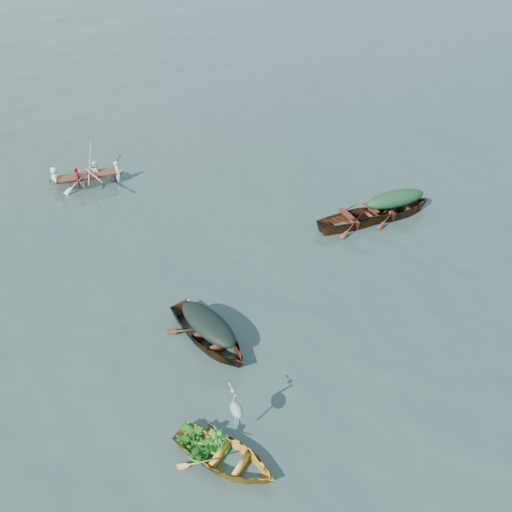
{
  "coord_description": "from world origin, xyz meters",
  "views": [
    {
      "loc": [
        -5.19,
        -8.35,
        8.93
      ],
      "look_at": [
        -0.51,
        2.06,
        0.5
      ],
      "focal_mm": 35.0,
      "sensor_mm": 36.0,
      "label": 1
    }
  ],
  "objects": [
    {
      "name": "yellow_dinghy",
      "position": [
        -3.53,
        -3.19,
        0.0
      ],
      "size": [
        2.53,
        2.85,
        0.69
      ],
      "primitive_type": "imported",
      "rotation": [
        0.0,
        0.0,
        0.63
      ],
      "color": "gold",
      "rests_on": "ground"
    },
    {
      "name": "oars",
      "position": [
        -4.1,
        9.34,
        0.46
      ],
      "size": [
        0.75,
        2.63,
        0.06
      ],
      "primitive_type": null,
      "rotation": [
        0.0,
        0.0,
        1.51
      ],
      "color": "#A57C3E",
      "rests_on": "rowed_boat"
    },
    {
      "name": "green_tarp_cover",
      "position": [
        4.9,
        2.87,
        0.72
      ],
      "size": [
        2.22,
        0.75,
        0.52
      ],
      "primitive_type": "ellipsoid",
      "rotation": [
        0.0,
        0.0,
        1.54
      ],
      "color": "#16371F",
      "rests_on": "green_tarp_boat"
    },
    {
      "name": "green_tarp_boat",
      "position": [
        4.9,
        2.87,
        0.0
      ],
      "size": [
        4.04,
        1.37,
        0.91
      ],
      "primitive_type": "imported",
      "rotation": [
        0.0,
        0.0,
        1.54
      ],
      "color": "#522413",
      "rests_on": "ground"
    },
    {
      "name": "dark_covered_boat",
      "position": [
        -2.72,
        -0.06,
        0.0
      ],
      "size": [
        2.25,
        3.75,
        0.87
      ],
      "primitive_type": "imported",
      "rotation": [
        0.0,
        0.0,
        0.28
      ],
      "color": "#42210F",
      "rests_on": "ground"
    },
    {
      "name": "thwart_benches",
      "position": [
        3.52,
        2.91,
        0.47
      ],
      "size": [
        1.98,
        0.77,
        0.04
      ],
      "primitive_type": null,
      "rotation": [
        0.0,
        0.0,
        1.55
      ],
      "color": "#41180F",
      "rests_on": "open_wooden_boat"
    },
    {
      "name": "dinghy_weeds",
      "position": [
        -3.83,
        -2.73,
        0.65
      ],
      "size": [
        1.1,
        1.14,
        0.6
      ],
      "primitive_type": "imported",
      "rotation": [
        0.0,
        0.0,
        0.63
      ],
      "color": "#1E641A",
      "rests_on": "yellow_dinghy"
    },
    {
      "name": "heron",
      "position": [
        -3.12,
        -2.83,
        0.81
      ],
      "size": [
        0.46,
        0.49,
        0.92
      ],
      "primitive_type": null,
      "rotation": [
        0.0,
        0.0,
        0.63
      ],
      "color": "gray",
      "rests_on": "yellow_dinghy"
    },
    {
      "name": "ground",
      "position": [
        0.0,
        0.0,
        0.0
      ],
      "size": [
        140.0,
        140.0,
        0.0
      ],
      "primitive_type": "plane",
      "color": "#2B3D39",
      "rests_on": "ground"
    },
    {
      "name": "rowers",
      "position": [
        -4.1,
        9.34,
        0.81
      ],
      "size": [
        2.67,
        1.16,
        0.76
      ],
      "primitive_type": "imported",
      "rotation": [
        0.0,
        0.0,
        1.51
      ],
      "color": "silver",
      "rests_on": "rowed_boat"
    },
    {
      "name": "rowed_boat",
      "position": [
        -4.1,
        9.34,
        0.0
      ],
      "size": [
        3.79,
        1.34,
        0.86
      ],
      "primitive_type": "imported",
      "rotation": [
        0.0,
        0.0,
        1.51
      ],
      "color": "beige",
      "rests_on": "ground"
    },
    {
      "name": "open_wooden_boat",
      "position": [
        3.52,
        2.91,
        0.0
      ],
      "size": [
        3.96,
        1.29,
        0.89
      ],
      "primitive_type": "imported",
      "rotation": [
        0.0,
        0.0,
        1.55
      ],
      "color": "brown",
      "rests_on": "ground"
    },
    {
      "name": "dark_tarp_cover",
      "position": [
        -2.72,
        -0.06,
        0.64
      ],
      "size": [
        1.24,
        2.06,
        0.4
      ],
      "primitive_type": "ellipsoid",
      "rotation": [
        0.0,
        0.0,
        0.28
      ],
      "color": "black",
      "rests_on": "dark_covered_boat"
    }
  ]
}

